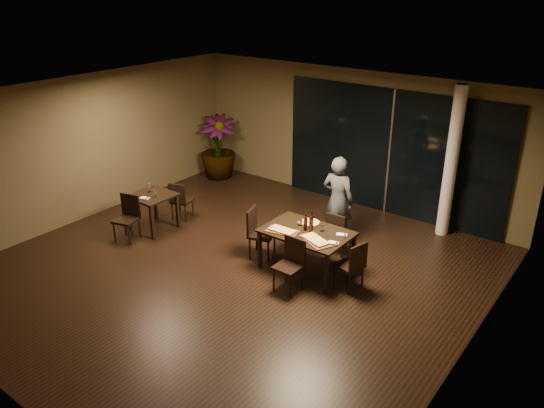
{
  "coord_description": "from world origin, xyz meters",
  "views": [
    {
      "loc": [
        5.46,
        -6.09,
        4.81
      ],
      "look_at": [
        0.23,
        0.83,
        1.05
      ],
      "focal_mm": 35.0,
      "sensor_mm": 36.0,
      "label": 1
    }
  ],
  "objects_px": {
    "chair_main_far": "(338,231)",
    "main_table": "(307,235)",
    "chair_main_left": "(258,230)",
    "potted_plant": "(218,147)",
    "bottle_b": "(311,225)",
    "chair_side_far": "(180,199)",
    "chair_side_near": "(128,215)",
    "chair_main_right": "(353,263)",
    "bottle_a": "(306,222)",
    "chair_main_near": "(291,261)",
    "bottle_c": "(311,220)",
    "side_table": "(153,200)",
    "diner": "(338,200)"
  },
  "relations": [
    {
      "from": "chair_main_right",
      "to": "bottle_b",
      "type": "relative_size",
      "value": 2.89
    },
    {
      "from": "side_table",
      "to": "chair_side_near",
      "type": "xyz_separation_m",
      "value": [
        -0.06,
        -0.59,
        -0.12
      ]
    },
    {
      "from": "chair_side_far",
      "to": "bottle_c",
      "type": "height_order",
      "value": "bottle_c"
    },
    {
      "from": "chair_main_right",
      "to": "chair_side_near",
      "type": "height_order",
      "value": "chair_side_near"
    },
    {
      "from": "chair_main_near",
      "to": "bottle_a",
      "type": "distance_m",
      "value": 0.81
    },
    {
      "from": "diner",
      "to": "bottle_a",
      "type": "bearing_deg",
      "value": 89.8
    },
    {
      "from": "chair_main_far",
      "to": "bottle_b",
      "type": "distance_m",
      "value": 0.93
    },
    {
      "from": "chair_main_right",
      "to": "bottle_a",
      "type": "relative_size",
      "value": 2.87
    },
    {
      "from": "chair_main_left",
      "to": "bottle_b",
      "type": "relative_size",
      "value": 3.16
    },
    {
      "from": "chair_side_far",
      "to": "chair_side_near",
      "type": "relative_size",
      "value": 0.94
    },
    {
      "from": "main_table",
      "to": "chair_main_left",
      "type": "height_order",
      "value": "chair_main_left"
    },
    {
      "from": "main_table",
      "to": "bottle_a",
      "type": "distance_m",
      "value": 0.23
    },
    {
      "from": "chair_main_far",
      "to": "chair_side_near",
      "type": "xyz_separation_m",
      "value": [
        -3.6,
        -1.91,
        0.03
      ]
    },
    {
      "from": "chair_main_near",
      "to": "chair_main_right",
      "type": "bearing_deg",
      "value": 35.65
    },
    {
      "from": "diner",
      "to": "chair_main_far",
      "type": "bearing_deg",
      "value": 118.68
    },
    {
      "from": "bottle_a",
      "to": "bottle_c",
      "type": "relative_size",
      "value": 0.88
    },
    {
      "from": "potted_plant",
      "to": "bottle_c",
      "type": "height_order",
      "value": "potted_plant"
    },
    {
      "from": "side_table",
      "to": "chair_main_right",
      "type": "xyz_separation_m",
      "value": [
        4.36,
        0.42,
        -0.14
      ]
    },
    {
      "from": "chair_main_far",
      "to": "chair_main_left",
      "type": "xyz_separation_m",
      "value": [
        -1.13,
        -0.94,
        0.06
      ]
    },
    {
      "from": "diner",
      "to": "bottle_b",
      "type": "relative_size",
      "value": 5.86
    },
    {
      "from": "main_table",
      "to": "chair_main_right",
      "type": "distance_m",
      "value": 0.99
    },
    {
      "from": "chair_main_left",
      "to": "bottle_c",
      "type": "relative_size",
      "value": 2.77
    },
    {
      "from": "chair_main_far",
      "to": "chair_main_left",
      "type": "bearing_deg",
      "value": 37.81
    },
    {
      "from": "bottle_b",
      "to": "chair_main_far",
      "type": "bearing_deg",
      "value": 85.64
    },
    {
      "from": "diner",
      "to": "bottle_a",
      "type": "relative_size",
      "value": 5.81
    },
    {
      "from": "chair_main_near",
      "to": "chair_main_right",
      "type": "xyz_separation_m",
      "value": [
        0.83,
        0.58,
        -0.01
      ]
    },
    {
      "from": "side_table",
      "to": "chair_side_near",
      "type": "distance_m",
      "value": 0.61
    },
    {
      "from": "chair_main_left",
      "to": "chair_main_far",
      "type": "bearing_deg",
      "value": -68.85
    },
    {
      "from": "chair_main_far",
      "to": "chair_main_near",
      "type": "relative_size",
      "value": 0.95
    },
    {
      "from": "chair_side_far",
      "to": "bottle_c",
      "type": "xyz_separation_m",
      "value": [
        3.28,
        0.01,
        0.45
      ]
    },
    {
      "from": "chair_main_left",
      "to": "potted_plant",
      "type": "xyz_separation_m",
      "value": [
        -3.41,
        2.67,
        0.27
      ]
    },
    {
      "from": "chair_main_right",
      "to": "chair_side_near",
      "type": "distance_m",
      "value": 4.53
    },
    {
      "from": "chair_main_left",
      "to": "bottle_b",
      "type": "distance_m",
      "value": 1.14
    },
    {
      "from": "chair_main_far",
      "to": "main_table",
      "type": "bearing_deg",
      "value": 78.0
    },
    {
      "from": "chair_main_near",
      "to": "chair_main_left",
      "type": "bearing_deg",
      "value": 155.55
    },
    {
      "from": "chair_main_far",
      "to": "chair_side_near",
      "type": "distance_m",
      "value": 4.08
    },
    {
      "from": "chair_main_near",
      "to": "chair_side_near",
      "type": "relative_size",
      "value": 0.99
    },
    {
      "from": "bottle_a",
      "to": "bottle_b",
      "type": "bearing_deg",
      "value": -14.15
    },
    {
      "from": "bottle_b",
      "to": "chair_main_right",
      "type": "bearing_deg",
      "value": -4.46
    },
    {
      "from": "chair_main_far",
      "to": "bottle_a",
      "type": "height_order",
      "value": "bottle_a"
    },
    {
      "from": "chair_main_near",
      "to": "bottle_b",
      "type": "xyz_separation_m",
      "value": [
        -0.05,
        0.64,
        0.4
      ]
    },
    {
      "from": "chair_side_far",
      "to": "bottle_b",
      "type": "height_order",
      "value": "bottle_b"
    },
    {
      "from": "potted_plant",
      "to": "bottle_b",
      "type": "xyz_separation_m",
      "value": [
        4.48,
        -2.56,
        0.1
      ]
    },
    {
      "from": "side_table",
      "to": "chair_main_left",
      "type": "height_order",
      "value": "chair_main_left"
    },
    {
      "from": "chair_main_left",
      "to": "chair_side_far",
      "type": "height_order",
      "value": "chair_main_left"
    },
    {
      "from": "chair_main_left",
      "to": "chair_side_far",
      "type": "xyz_separation_m",
      "value": [
        -2.3,
        0.25,
        -0.06
      ]
    },
    {
      "from": "chair_side_far",
      "to": "potted_plant",
      "type": "distance_m",
      "value": 2.68
    },
    {
      "from": "chair_side_near",
      "to": "diner",
      "type": "distance_m",
      "value": 4.08
    },
    {
      "from": "chair_main_right",
      "to": "bottle_a",
      "type": "height_order",
      "value": "bottle_a"
    },
    {
      "from": "chair_side_near",
      "to": "bottle_b",
      "type": "relative_size",
      "value": 3.02
    }
  ]
}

